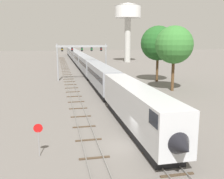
# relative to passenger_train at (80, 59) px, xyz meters

# --- Properties ---
(ground_plane) EXTENTS (400.00, 400.00, 0.00)m
(ground_plane) POSITION_rel_passenger_train_xyz_m (-2.00, -70.68, -2.61)
(ground_plane) COLOR slate
(track_main) EXTENTS (2.60, 200.00, 0.16)m
(track_main) POSITION_rel_passenger_train_xyz_m (0.00, -10.68, -2.55)
(track_main) COLOR slate
(track_main) RESTS_ON ground
(track_near) EXTENTS (2.60, 160.00, 0.16)m
(track_near) POSITION_rel_passenger_train_xyz_m (-5.50, -30.68, -2.55)
(track_near) COLOR slate
(track_near) RESTS_ON ground
(passenger_train) EXTENTS (3.04, 153.71, 4.80)m
(passenger_train) POSITION_rel_passenger_train_xyz_m (0.00, 0.00, 0.00)
(passenger_train) COLOR silver
(passenger_train) RESTS_ON ground
(signal_gantry) EXTENTS (12.10, 0.49, 8.66)m
(signal_gantry) POSITION_rel_passenger_train_xyz_m (-2.25, -30.63, 3.72)
(signal_gantry) COLOR #999BA0
(signal_gantry) RESTS_ON ground
(water_tower) EXTENTS (10.92, 10.92, 24.36)m
(water_tower) POSITION_rel_passenger_train_xyz_m (21.44, 14.72, 16.90)
(water_tower) COLOR beige
(water_tower) RESTS_ON ground
(stop_sign) EXTENTS (0.76, 0.08, 2.88)m
(stop_sign) POSITION_rel_passenger_train_xyz_m (-10.00, -71.27, -0.74)
(stop_sign) COLOR gray
(stop_sign) RESTS_ON ground
(trackside_tree_left) EXTENTS (7.05, 7.05, 12.22)m
(trackside_tree_left) POSITION_rel_passenger_train_xyz_m (13.27, -47.26, 6.06)
(trackside_tree_left) COLOR brown
(trackside_tree_left) RESTS_ON ground
(trackside_tree_mid) EXTENTS (7.86, 7.86, 12.74)m
(trackside_tree_mid) POSITION_rel_passenger_train_xyz_m (14.54, -36.21, 6.17)
(trackside_tree_mid) COLOR brown
(trackside_tree_mid) RESTS_ON ground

